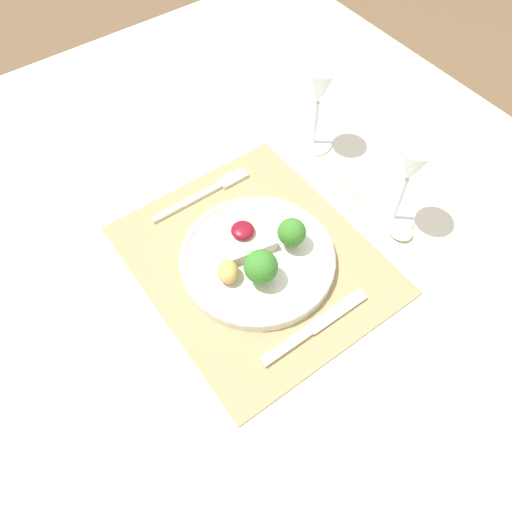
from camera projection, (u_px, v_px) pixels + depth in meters
The scene contains 9 objects.
ground_plane at pixel (255, 401), 1.46m from camera, with size 8.00×8.00×0.00m, color brown.
dining_table at pixel (255, 282), 0.90m from camera, with size 1.47×1.28×0.75m.
placemat at pixel (255, 259), 0.84m from camera, with size 0.42×0.36×0.00m, color #9E895B.
dinner_plate at pixel (256, 257), 0.82m from camera, with size 0.26×0.26×0.08m.
fork at pixel (208, 192), 0.91m from camera, with size 0.02×0.20×0.01m.
knife at pixel (308, 332), 0.76m from camera, with size 0.02×0.20×0.01m.
spoon at pixel (390, 222), 0.88m from camera, with size 0.18×0.04×0.01m.
wine_glass_near at pixel (411, 168), 0.78m from camera, with size 0.07×0.07×0.18m.
wine_glass_far at pixel (319, 91), 0.89m from camera, with size 0.07×0.07×0.18m.
Camera 1 is at (0.38, -0.27, 1.45)m, focal length 35.00 mm.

